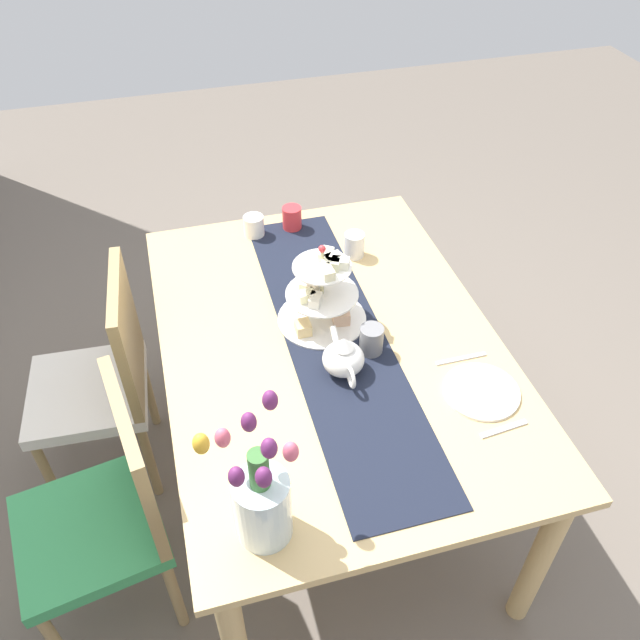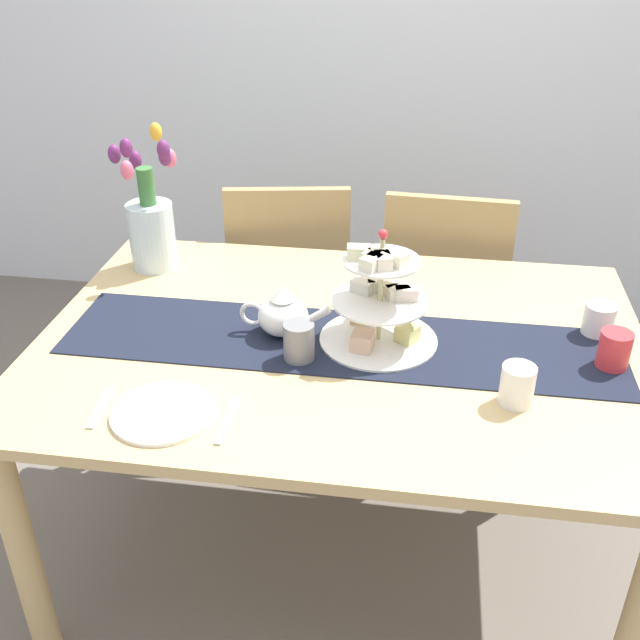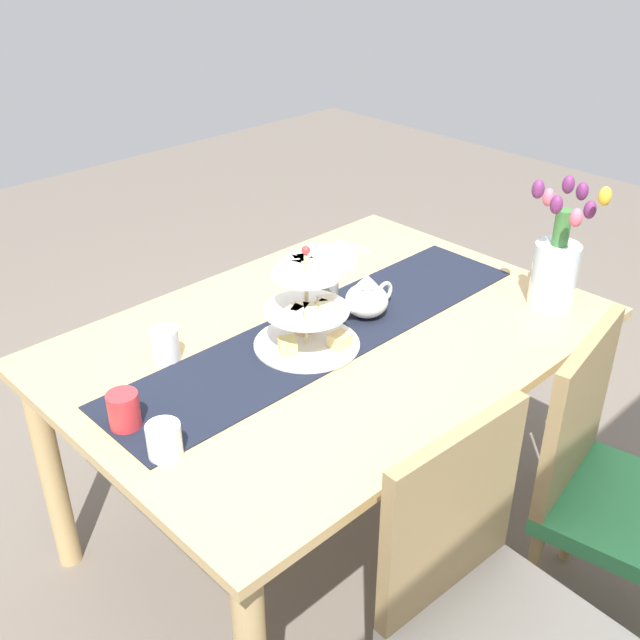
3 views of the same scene
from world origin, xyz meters
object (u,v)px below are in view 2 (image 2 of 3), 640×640
at_px(tiered_cake_stand, 379,303).
at_px(tulip_vase, 151,223).
at_px(chair_right, 444,294).
at_px(cream_jug, 599,320).
at_px(knife_left, 228,419).
at_px(mug_grey, 299,341).
at_px(dinner_plate_left, 163,413).
at_px(fork_left, 100,407).
at_px(teapot, 283,314).
at_px(mug_white_text, 517,385).
at_px(dining_table, 340,370).
at_px(chair_left, 290,283).
at_px(mug_orange, 614,350).

xyz_separation_m(tiered_cake_stand, tulip_vase, (-0.71, 0.34, 0.03)).
bearing_deg(chair_right, cream_jug, -59.81).
xyz_separation_m(knife_left, mug_grey, (0.11, 0.26, 0.05)).
bearing_deg(dinner_plate_left, chair_right, 61.45).
bearing_deg(knife_left, tulip_vase, 120.09).
height_order(tulip_vase, fork_left, tulip_vase).
height_order(teapot, mug_white_text, teapot).
bearing_deg(mug_white_text, dining_table, 152.80).
xyz_separation_m(fork_left, mug_grey, (0.40, 0.26, 0.05)).
height_order(teapot, tulip_vase, tulip_vase).
bearing_deg(mug_grey, chair_right, 67.37).
bearing_deg(chair_right, tulip_vase, -154.70).
distance_m(dining_table, chair_left, 0.83).
distance_m(chair_left, tiered_cake_stand, 0.93).
xyz_separation_m(chair_left, dinner_plate_left, (-0.06, -1.14, 0.25)).
relative_size(teapot, fork_left, 1.59).
height_order(dinner_plate_left, mug_orange, mug_orange).
height_order(teapot, cream_jug, teapot).
xyz_separation_m(fork_left, mug_orange, (1.15, 0.34, 0.04)).
relative_size(mug_white_text, mug_orange, 1.00).
height_order(dining_table, chair_left, chair_left).
bearing_deg(mug_grey, fork_left, -146.56).
bearing_deg(fork_left, mug_orange, 16.64).
xyz_separation_m(tiered_cake_stand, fork_left, (-0.58, -0.38, -0.11)).
bearing_deg(tiered_cake_stand, tulip_vase, 154.27).
relative_size(chair_left, knife_left, 5.35).
bearing_deg(mug_white_text, fork_left, -170.02).
xyz_separation_m(dinner_plate_left, mug_grey, (0.26, 0.26, 0.05)).
xyz_separation_m(tiered_cake_stand, cream_jug, (0.56, 0.12, -0.07)).
bearing_deg(tiered_cake_stand, dinner_plate_left, -139.34).
relative_size(chair_right, knife_left, 5.35).
height_order(chair_left, fork_left, chair_left).
bearing_deg(chair_right, chair_left, 179.90).
distance_m(chair_left, mug_orange, 1.27).
distance_m(chair_right, mug_white_text, 1.04).
xyz_separation_m(dining_table, cream_jug, (0.65, 0.12, 0.14)).
height_order(chair_left, mug_orange, chair_left).
xyz_separation_m(dining_table, mug_orange, (0.66, -0.03, 0.15)).
height_order(chair_left, mug_grey, chair_left).
bearing_deg(cream_jug, dining_table, -169.26).
distance_m(chair_right, dinner_plate_left, 1.33).
relative_size(mug_grey, mug_white_text, 1.00).
height_order(chair_right, tulip_vase, tulip_vase).
bearing_deg(mug_grey, cream_jug, 17.59).
bearing_deg(tulip_vase, knife_left, -59.91).
bearing_deg(mug_grey, knife_left, -112.69).
height_order(tiered_cake_stand, teapot, tiered_cake_stand).
relative_size(chair_left, mug_orange, 9.58).
bearing_deg(fork_left, cream_jug, 23.63).
xyz_separation_m(cream_jug, knife_left, (-0.85, -0.50, -0.04)).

